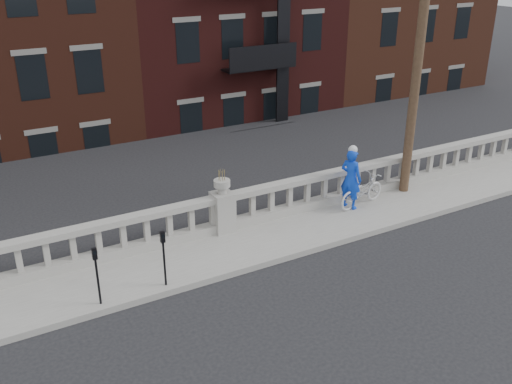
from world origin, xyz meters
TOP-DOWN VIEW (x-y plane):
  - ground at (0.00, 0.00)m, footprint 120.00×120.00m
  - sidewalk at (0.00, 3.00)m, footprint 32.00×2.20m
  - balustrade at (0.00, 3.95)m, footprint 28.00×0.34m
  - planter_pedestal at (0.00, 3.95)m, footprint 0.55×0.55m
  - lower_level at (0.56, 23.04)m, footprint 80.00×44.00m
  - utility_pole at (6.20, 3.60)m, footprint 1.60×0.28m
  - parking_meter_b at (-3.85, 2.15)m, footprint 0.10×0.09m
  - parking_meter_c at (-2.35, 2.15)m, footprint 0.10×0.09m
  - bicycle at (4.30, 3.39)m, footprint 1.83×0.92m
  - cyclist at (3.90, 3.44)m, footprint 0.64×0.77m

SIDE VIEW (x-z plane):
  - ground at x=0.00m, z-range 0.00..0.00m
  - sidewalk at x=0.00m, z-range 0.00..0.15m
  - bicycle at x=4.30m, z-range 0.15..1.07m
  - balustrade at x=0.00m, z-range 0.13..1.16m
  - planter_pedestal at x=0.00m, z-range -0.05..1.71m
  - parking_meter_b at x=-3.85m, z-range 0.32..1.68m
  - parking_meter_c at x=-2.35m, z-range 0.32..1.68m
  - cyclist at x=3.90m, z-range 0.15..1.96m
  - lower_level at x=0.56m, z-range -7.77..13.03m
  - utility_pole at x=6.20m, z-range 0.24..10.24m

